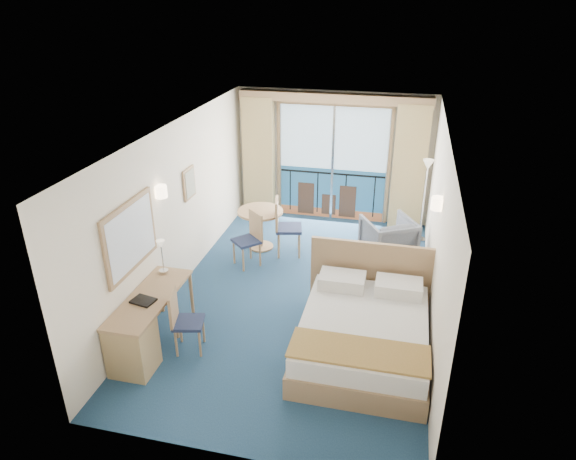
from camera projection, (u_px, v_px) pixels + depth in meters
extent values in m
plane|color=navy|center=(300.00, 295.00, 8.31)|extent=(6.50, 6.50, 0.00)
cube|color=white|center=(333.00, 157.00, 10.61)|extent=(4.00, 0.02, 2.70)
cube|color=white|center=(229.00, 355.00, 4.87)|extent=(4.00, 0.02, 2.70)
cube|color=white|center=(177.00, 207.00, 8.15)|extent=(0.02, 6.50, 2.70)
cube|color=white|center=(438.00, 232.00, 7.32)|extent=(0.02, 6.50, 2.70)
cube|color=silver|center=(302.00, 130.00, 7.16)|extent=(4.00, 6.50, 0.02)
cube|color=navy|center=(332.00, 193.00, 10.91)|extent=(2.20, 0.02, 1.08)
cube|color=#B9DBF4|center=(334.00, 138.00, 10.40)|extent=(2.20, 0.02, 1.32)
cube|color=#99532F|center=(331.00, 213.00, 11.10)|extent=(2.20, 0.02, 0.20)
cube|color=black|center=(332.00, 174.00, 10.72)|extent=(2.20, 0.02, 0.04)
cube|color=#A07C57|center=(335.00, 103.00, 10.09)|extent=(2.36, 0.03, 0.12)
cube|color=#A07C57|center=(279.00, 161.00, 10.87)|extent=(0.06, 0.03, 2.40)
cube|color=#A07C57|center=(389.00, 168.00, 10.39)|extent=(0.06, 0.03, 2.40)
cube|color=silver|center=(333.00, 164.00, 10.63)|extent=(0.05, 0.02, 2.40)
cube|color=#3D271B|center=(347.00, 202.00, 10.90)|extent=(0.35, 0.02, 0.70)
cube|color=#3D271B|center=(306.00, 198.00, 11.08)|extent=(0.35, 0.02, 0.70)
cube|color=#3D271B|center=(329.00, 204.00, 11.02)|extent=(0.30, 0.02, 0.45)
cube|color=black|center=(290.00, 190.00, 11.10)|extent=(0.02, 0.01, 0.90)
cube|color=black|center=(318.00, 192.00, 10.97)|extent=(0.03, 0.01, 0.90)
cube|color=black|center=(345.00, 195.00, 10.85)|extent=(0.03, 0.01, 0.90)
cube|color=black|center=(374.00, 197.00, 10.72)|extent=(0.02, 0.01, 0.90)
cube|color=tan|center=(259.00, 158.00, 10.79)|extent=(0.65, 0.22, 2.55)
cube|color=tan|center=(409.00, 168.00, 10.15)|extent=(0.65, 0.22, 2.55)
cube|color=#A07C57|center=(334.00, 98.00, 9.94)|extent=(3.80, 0.25, 0.18)
cube|color=#A07C57|center=(130.00, 237.00, 6.74)|extent=(0.04, 1.25, 0.95)
cube|color=silver|center=(132.00, 237.00, 6.74)|extent=(0.01, 1.12, 0.82)
cube|color=#A07C57|center=(189.00, 183.00, 8.44)|extent=(0.03, 0.42, 0.52)
cube|color=gray|center=(190.00, 183.00, 8.43)|extent=(0.01, 0.34, 0.44)
cylinder|color=#FFDCB2|center=(161.00, 192.00, 7.40)|extent=(0.18, 0.18, 0.18)
cylinder|color=#FFDCB2|center=(438.00, 203.00, 6.99)|extent=(0.18, 0.18, 0.18)
cube|color=#A07C57|center=(362.00, 346.00, 6.89)|extent=(1.69, 2.11, 0.32)
cube|color=white|center=(364.00, 328.00, 6.76)|extent=(1.63, 2.05, 0.26)
cube|color=#B67E47|center=(359.00, 351.00, 6.09)|extent=(1.67, 0.58, 0.03)
cube|color=white|center=(342.00, 281.00, 7.42)|extent=(0.66, 0.42, 0.19)
cube|color=white|center=(399.00, 287.00, 7.25)|extent=(0.66, 0.42, 0.19)
cube|color=#A07C57|center=(372.00, 278.00, 7.68)|extent=(1.85, 0.06, 1.16)
cube|color=tan|center=(413.00, 291.00, 7.89)|extent=(0.44, 0.42, 0.57)
cube|color=silver|center=(417.00, 273.00, 7.75)|extent=(0.22, 0.19, 0.08)
imported|color=#4A505A|center=(388.00, 238.00, 9.32)|extent=(1.15, 1.15, 0.78)
cylinder|color=silver|center=(419.00, 239.00, 10.14)|extent=(0.23, 0.23, 0.03)
cylinder|color=silver|center=(424.00, 203.00, 9.81)|extent=(0.02, 0.02, 1.55)
cone|color=beige|center=(428.00, 165.00, 9.48)|extent=(0.21, 0.21, 0.19)
cube|color=#A07C57|center=(149.00, 298.00, 6.87)|extent=(0.56, 1.63, 0.04)
cube|color=tan|center=(132.00, 347.00, 6.54)|extent=(0.53, 0.49, 0.72)
cylinder|color=#A07C57|center=(143.00, 311.00, 7.26)|extent=(0.05, 0.05, 0.72)
cylinder|color=#A07C57|center=(176.00, 316.00, 7.16)|extent=(0.05, 0.05, 0.72)
cylinder|color=#A07C57|center=(161.00, 291.00, 7.76)|extent=(0.05, 0.05, 0.72)
cylinder|color=#A07C57|center=(192.00, 295.00, 7.65)|extent=(0.05, 0.05, 0.72)
cube|color=#20294B|center=(189.00, 322.00, 6.89)|extent=(0.47, 0.47, 0.05)
cube|color=#A07C57|center=(173.00, 307.00, 6.79)|extent=(0.13, 0.39, 0.47)
cylinder|color=#A07C57|center=(200.00, 344.00, 6.85)|extent=(0.03, 0.03, 0.42)
cylinder|color=#A07C57|center=(203.00, 329.00, 7.13)|extent=(0.03, 0.03, 0.42)
cylinder|color=#A07C57|center=(176.00, 344.00, 6.85)|extent=(0.03, 0.03, 0.42)
cylinder|color=#A07C57|center=(181.00, 329.00, 7.13)|extent=(0.03, 0.03, 0.42)
cube|color=black|center=(143.00, 301.00, 6.75)|extent=(0.34, 0.28, 0.03)
cylinder|color=silver|center=(164.00, 271.00, 7.44)|extent=(0.13, 0.13, 0.02)
cylinder|color=silver|center=(162.00, 258.00, 7.35)|extent=(0.02, 0.02, 0.44)
cone|color=beige|center=(161.00, 244.00, 7.25)|extent=(0.12, 0.12, 0.11)
cylinder|color=#A07C57|center=(260.00, 211.00, 9.54)|extent=(0.85, 0.85, 0.04)
cylinder|color=#A07C57|center=(261.00, 230.00, 9.70)|extent=(0.09, 0.09, 0.74)
cylinder|color=#A07C57|center=(261.00, 246.00, 9.85)|extent=(0.47, 0.47, 0.03)
cube|color=#20294B|center=(289.00, 228.00, 9.40)|extent=(0.56, 0.56, 0.06)
cube|color=#A07C57|center=(277.00, 214.00, 9.28)|extent=(0.15, 0.46, 0.55)
cylinder|color=#A07C57|center=(299.00, 246.00, 9.35)|extent=(0.04, 0.04, 0.50)
cylinder|color=#A07C57|center=(299.00, 237.00, 9.69)|extent=(0.04, 0.04, 0.50)
cylinder|color=#A07C57|center=(279.00, 246.00, 9.35)|extent=(0.04, 0.04, 0.50)
cylinder|color=#A07C57|center=(279.00, 237.00, 9.69)|extent=(0.04, 0.04, 0.50)
cube|color=#20294B|center=(246.00, 241.00, 9.04)|extent=(0.59, 0.59, 0.05)
cube|color=#A07C57|center=(256.00, 225.00, 9.03)|extent=(0.33, 0.32, 0.50)
cylinder|color=#A07C57|center=(234.00, 252.00, 9.19)|extent=(0.04, 0.04, 0.45)
cylinder|color=#A07C57|center=(243.00, 260.00, 8.93)|extent=(0.04, 0.04, 0.45)
cylinder|color=#A07C57|center=(251.00, 247.00, 9.36)|extent=(0.04, 0.04, 0.45)
cylinder|color=#A07C57|center=(260.00, 255.00, 9.10)|extent=(0.04, 0.04, 0.45)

